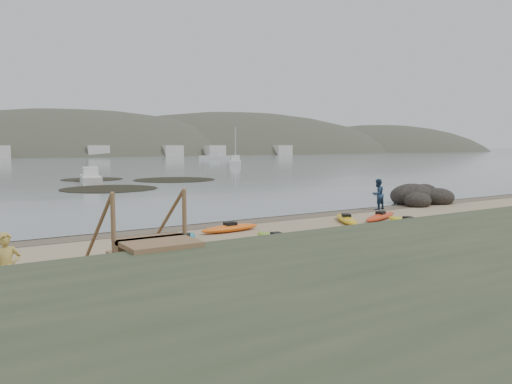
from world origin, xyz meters
TOP-DOWN VIEW (x-y plane):
  - ground at (0.00, 0.00)m, footprint 600.00×600.00m
  - wet_sand at (0.00, -0.30)m, footprint 60.00×60.00m
  - stairs at (-11.00, -11.62)m, footprint 1.50×2.70m
  - kayaks at (-1.60, -4.97)m, footprint 16.74×6.28m
  - person_west at (-13.42, -9.08)m, footprint 0.70×0.48m
  - person_east at (8.67, -0.80)m, footprint 1.00×0.80m
  - rock_cluster at (13.77, -0.02)m, footprint 5.18×3.80m
  - kelp_mats at (3.22, 29.43)m, footprint 19.13×21.69m
  - moored_boats at (9.78, 76.49)m, footprint 94.24×78.95m
  - far_hills at (39.38, 193.97)m, footprint 550.00×135.00m
  - far_town at (6.00, 145.00)m, footprint 199.00×5.00m

SIDE VIEW (x-z plane):
  - far_hills at x=39.38m, z-range -55.93..24.07m
  - ground at x=0.00m, z-range 0.00..0.00m
  - wet_sand at x=0.00m, z-range 0.00..0.00m
  - kelp_mats at x=3.22m, z-range 0.01..0.05m
  - kayaks at x=-1.60m, z-range 0.00..0.34m
  - rock_cluster at x=13.77m, z-range -0.62..1.08m
  - moored_boats at x=9.78m, z-range -0.06..1.16m
  - person_west at x=-13.42m, z-range 0.00..1.88m
  - person_east at x=8.67m, z-range 0.00..1.95m
  - stairs at x=-11.00m, z-range 0.00..2.10m
  - far_town at x=6.00m, z-range 0.00..4.00m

